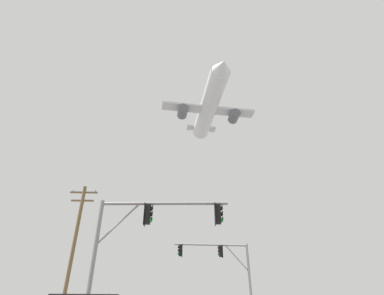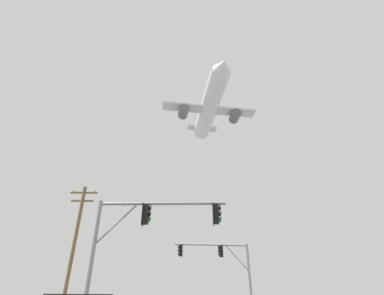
{
  "view_description": "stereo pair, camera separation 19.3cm",
  "coord_description": "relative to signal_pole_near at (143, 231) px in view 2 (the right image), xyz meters",
  "views": [
    {
      "loc": [
        -0.69,
        -6.64,
        1.22
      ],
      "look_at": [
        0.21,
        18.78,
        15.59
      ],
      "focal_mm": 27.37,
      "sensor_mm": 36.0,
      "label": 1
    },
    {
      "loc": [
        -0.5,
        -6.65,
        1.22
      ],
      "look_at": [
        0.21,
        18.78,
        15.59
      ],
      "focal_mm": 27.37,
      "sensor_mm": 36.0,
      "label": 2
    }
  ],
  "objects": [
    {
      "name": "signal_pole_far",
      "position": [
        5.32,
        12.9,
        0.44
      ],
      "size": [
        6.48,
        0.72,
        6.54
      ],
      "color": "gray",
      "rests_on": "ground"
    },
    {
      "name": "airplane",
      "position": [
        6.37,
        29.28,
        29.77
      ],
      "size": [
        17.31,
        22.41,
        6.1
      ],
      "color": "white"
    },
    {
      "name": "utility_pole",
      "position": [
        -6.37,
        9.38,
        0.98
      ],
      "size": [
        2.2,
        0.28,
        10.31
      ],
      "color": "brown",
      "rests_on": "ground"
    },
    {
      "name": "signal_pole_near",
      "position": [
        0.0,
        0.0,
        0.0
      ],
      "size": [
        6.14,
        0.61,
        5.93
      ],
      "color": "gray",
      "rests_on": "ground"
    }
  ]
}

